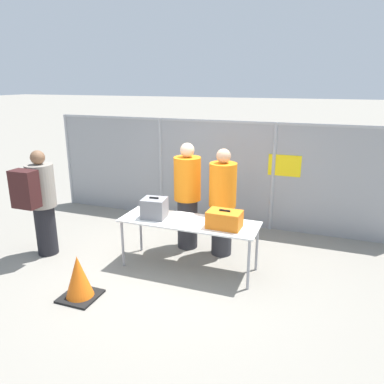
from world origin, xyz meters
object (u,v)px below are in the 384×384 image
(inspection_table, at_px, (189,224))
(suitcase_grey, at_px, (154,208))
(traveler_hooded, at_px, (40,200))
(security_worker_far, at_px, (187,195))
(suitcase_orange, at_px, (224,219))
(traffic_cone, at_px, (79,278))
(utility_trailer, at_px, (285,187))
(security_worker_near, at_px, (222,201))

(inspection_table, xyz_separation_m, suitcase_grey, (-0.55, -0.04, 0.21))
(traveler_hooded, height_order, security_worker_far, security_worker_far)
(suitcase_grey, height_order, suitcase_orange, suitcase_grey)
(traveler_hooded, xyz_separation_m, security_worker_far, (2.12, 1.13, -0.02))
(inspection_table, bearing_deg, traveler_hooded, -170.55)
(traffic_cone, bearing_deg, utility_trailer, 67.40)
(suitcase_grey, relative_size, utility_trailer, 0.10)
(suitcase_grey, height_order, security_worker_far, security_worker_far)
(suitcase_orange, bearing_deg, security_worker_near, 108.14)
(traveler_hooded, distance_m, traffic_cone, 1.75)
(suitcase_grey, distance_m, security_worker_near, 1.13)
(traveler_hooded, distance_m, security_worker_far, 2.40)
(suitcase_orange, relative_size, security_worker_near, 0.27)
(suitcase_grey, bearing_deg, security_worker_near, 38.96)
(inspection_table, xyz_separation_m, suitcase_orange, (0.57, -0.06, 0.18))
(traveler_hooded, distance_m, utility_trailer, 5.37)
(inspection_table, height_order, suitcase_orange, suitcase_orange)
(inspection_table, bearing_deg, utility_trailer, 74.95)
(security_worker_near, distance_m, security_worker_far, 0.64)
(inspection_table, height_order, traffic_cone, inspection_table)
(suitcase_grey, relative_size, suitcase_orange, 0.79)
(security_worker_near, xyz_separation_m, security_worker_far, (-0.63, 0.06, 0.02))
(inspection_table, distance_m, suitcase_grey, 0.59)
(traveler_hooded, bearing_deg, security_worker_far, 17.22)
(suitcase_grey, bearing_deg, utility_trailer, 67.56)
(suitcase_orange, relative_size, security_worker_far, 0.27)
(security_worker_near, relative_size, security_worker_far, 0.97)
(security_worker_near, relative_size, utility_trailer, 0.48)
(inspection_table, bearing_deg, security_worker_far, 112.73)
(inspection_table, height_order, traveler_hooded, traveler_hooded)
(suitcase_grey, distance_m, security_worker_far, 0.81)
(security_worker_far, bearing_deg, suitcase_orange, 146.72)
(utility_trailer, xyz_separation_m, traffic_cone, (-2.08, -4.99, -0.14))
(traveler_hooded, relative_size, security_worker_near, 0.98)
(inspection_table, xyz_separation_m, traveler_hooded, (-2.42, -0.40, 0.24))
(suitcase_orange, distance_m, utility_trailer, 3.82)
(traveler_hooded, height_order, traffic_cone, traveler_hooded)
(traveler_hooded, height_order, security_worker_near, security_worker_near)
(traveler_hooded, relative_size, utility_trailer, 0.47)
(suitcase_orange, relative_size, traveler_hooded, 0.28)
(inspection_table, distance_m, traveler_hooded, 2.47)
(inspection_table, xyz_separation_m, security_worker_far, (-0.30, 0.73, 0.22))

